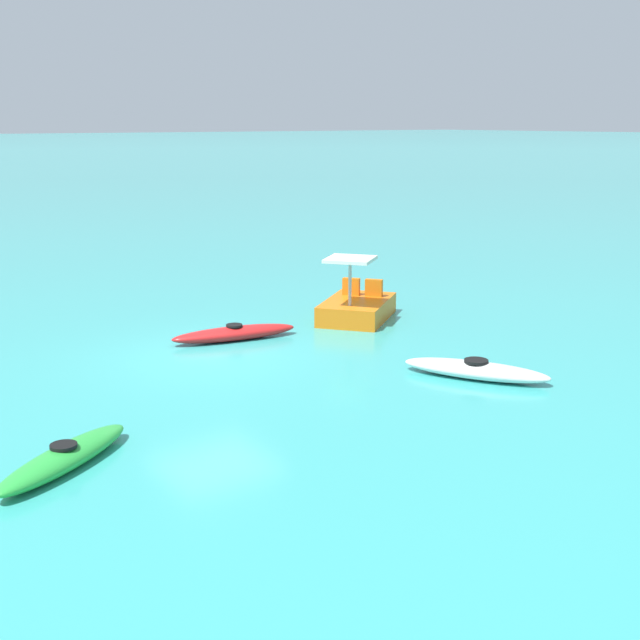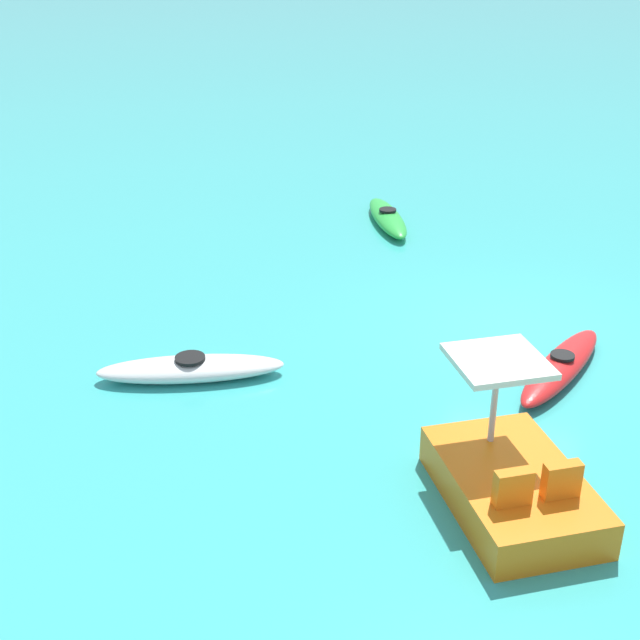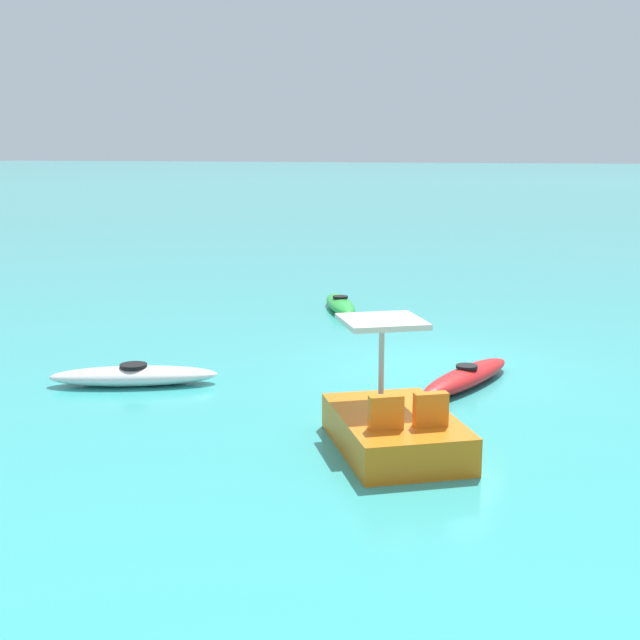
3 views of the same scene
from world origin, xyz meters
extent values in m
plane|color=#38ADA8|center=(0.00, 0.00, 0.00)|extent=(600.00, 600.00, 0.00)
ellipsoid|color=white|center=(-3.44, 4.34, 0.16)|extent=(2.04, 2.88, 0.32)
cylinder|color=black|center=(-3.44, 4.34, 0.35)|extent=(0.64, 0.64, 0.05)
ellipsoid|color=green|center=(4.55, 3.87, 0.16)|extent=(2.68, 1.98, 0.32)
cylinder|color=black|center=(4.55, 3.87, 0.35)|extent=(0.54, 0.54, 0.05)
ellipsoid|color=red|center=(-1.11, -0.93, 0.16)|extent=(3.00, 1.14, 0.32)
cylinder|color=black|center=(-1.11, -0.93, 0.35)|extent=(0.44, 0.44, 0.05)
cube|color=orange|center=(-4.65, -0.89, 0.25)|extent=(2.82, 2.64, 0.50)
cube|color=orange|center=(-5.27, -0.98, 0.72)|extent=(0.39, 0.45, 0.44)
cube|color=orange|center=(-4.91, -1.46, 0.72)|extent=(0.39, 0.45, 0.44)
cylinder|color=#B2B2B7|center=(-4.09, -0.47, 1.05)|extent=(0.08, 0.08, 1.10)
cube|color=silver|center=(-4.09, -0.47, 1.64)|extent=(1.54, 1.54, 0.08)
camera|label=1|loc=(8.21, 15.13, 4.90)|focal=46.97mm
camera|label=2|loc=(-13.36, -2.06, 6.60)|focal=48.21mm
camera|label=3|loc=(-15.02, -4.52, 3.97)|focal=47.63mm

